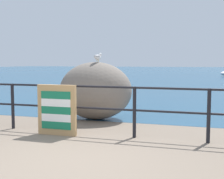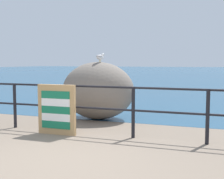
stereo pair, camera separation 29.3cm
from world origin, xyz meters
name	(u,v)px [view 1 (the left image)]	position (x,y,z in m)	size (l,w,h in m)	color
ground_plane	(176,82)	(0.00, 20.00, -0.05)	(120.00, 120.00, 0.10)	#756656
sea_surface	(190,71)	(0.00, 48.01, 0.00)	(120.00, 90.00, 0.01)	navy
promenade_railing	(101,104)	(0.00, 1.64, 0.64)	(9.90, 0.07, 1.02)	black
folded_deckchair_stack	(57,110)	(-0.87, 1.38, 0.52)	(0.84, 0.10, 1.04)	tan
breakwater_boulder_main	(95,91)	(-0.71, 3.25, 0.75)	(1.95, 1.43, 1.50)	slate
seagull	(98,57)	(-0.61, 3.16, 1.64)	(0.19, 0.34, 0.23)	gold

